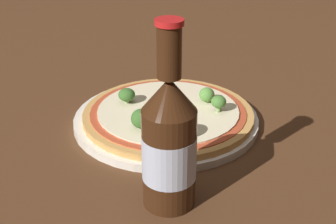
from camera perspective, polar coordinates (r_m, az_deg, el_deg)
ground_plane at (r=0.75m, az=-0.90°, el=-0.92°), size 3.00×3.00×0.00m
plate at (r=0.74m, az=-0.15°, el=-0.86°), size 0.29×0.29×0.01m
pizza at (r=0.73m, az=-0.06°, el=-0.18°), size 0.27×0.27×0.01m
broccoli_floret_0 at (r=0.74m, az=-5.06°, el=2.09°), size 0.03×0.03×0.02m
broccoli_floret_1 at (r=0.64m, az=1.95°, el=-1.71°), size 0.03×0.03×0.03m
broccoli_floret_2 at (r=0.67m, az=-3.22°, el=-0.82°), size 0.03×0.03×0.03m
broccoli_floret_3 at (r=0.75m, az=4.75°, el=2.11°), size 0.02×0.02×0.02m
broccoli_floret_4 at (r=0.71m, az=6.19°, el=1.22°), size 0.02×0.02×0.03m
broccoli_floret_5 at (r=0.72m, az=-1.06°, el=1.45°), size 0.02×0.02×0.02m
beer_bottle at (r=0.53m, az=0.13°, el=-3.74°), size 0.06×0.06×0.22m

